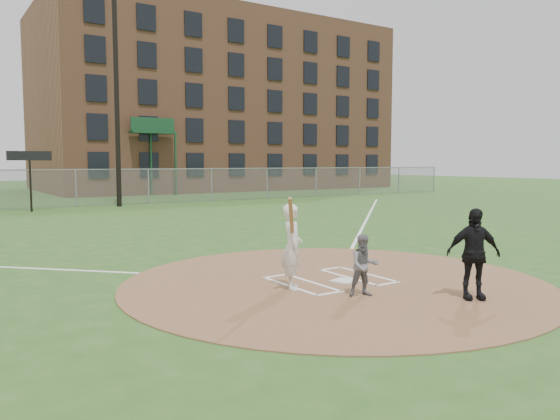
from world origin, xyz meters
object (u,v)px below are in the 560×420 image
catcher (364,265)px  umpire (473,254)px  home_plate (344,281)px  batter_at_plate (292,246)px

catcher → umpire: umpire is taller
home_plate → catcher: (-0.46, -1.09, 0.53)m
catcher → batter_at_plate: bearing=146.6°
catcher → umpire: (1.44, -1.18, 0.24)m
umpire → home_plate: bearing=144.8°
home_plate → umpire: 2.59m
catcher → home_plate: bearing=90.4°
umpire → batter_at_plate: batter_at_plate is taller
catcher → batter_at_plate: 1.39m
home_plate → catcher: 1.30m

